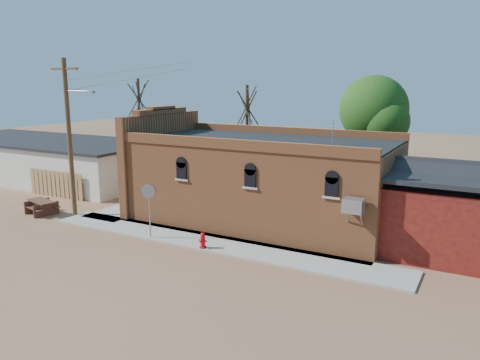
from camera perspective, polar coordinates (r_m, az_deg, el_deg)
The scene contains 15 objects.
ground at distance 23.03m, azimuth -7.77°, elevation -7.74°, with size 120.00×120.00×0.00m, color brown.
sidewalk_south at distance 22.92m, azimuth -3.37°, elevation -7.65°, with size 19.00×2.20×0.08m, color #9E9991.
sidewalk_west at distance 31.28m, azimuth -10.59°, elevation -2.51°, with size 2.60×10.00×0.08m, color #9E9991.
brick_bar at distance 26.10m, azimuth 2.17°, elevation 0.03°, with size 16.40×7.97×6.30m.
red_shed at distance 23.57m, azimuth 24.18°, elevation -2.48°, with size 5.40×6.40×4.30m.
storage_building at distance 41.31m, azimuth -22.71°, elevation 2.44°, with size 20.40×8.40×3.17m.
wood_fence at distance 34.07m, azimuth -21.52°, elevation -0.48°, with size 5.20×0.10×1.80m, color #A7874B, non-canonical shape.
utility_pole at distance 28.31m, azimuth -20.04°, elevation 5.23°, with size 3.12×0.26×9.00m.
tree_bare_near at distance 34.39m, azimuth 0.86°, elevation 8.97°, with size 2.80×2.80×7.65m.
tree_bare_far at distance 41.43m, azimuth -12.25°, elevation 9.74°, with size 2.80×2.80×8.16m.
tree_leafy at distance 31.73m, azimuth 15.99°, elevation 8.23°, with size 4.40×4.40×8.15m.
fire_hydrant at distance 22.05m, azimuth -4.57°, elevation -7.34°, with size 0.41×0.38×0.74m.
stop_sign at distance 23.40m, azimuth -11.04°, elevation -1.96°, with size 0.68×0.40×2.74m.
trash_barrel at distance 28.18m, azimuth -13.16°, elevation -3.31°, with size 0.50×0.50×0.77m, color #1C558D.
picnic_table at distance 30.15m, azimuth -23.04°, elevation -2.83°, with size 2.27×1.91×0.82m.
Camera 1 is at (13.01, -17.39, 7.66)m, focal length 35.00 mm.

